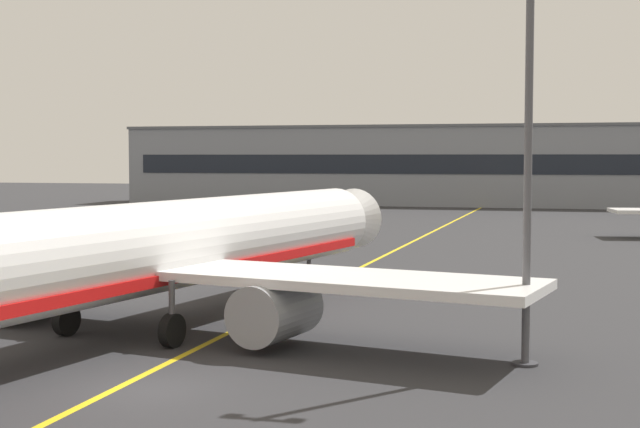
# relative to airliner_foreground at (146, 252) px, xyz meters

# --- Properties ---
(ground_plane) EXTENTS (400.00, 400.00, 0.00)m
(ground_plane) POSITION_rel_airliner_foreground_xyz_m (3.94, -8.39, -3.37)
(ground_plane) COLOR #2D2D30
(taxiway_centreline) EXTENTS (6.34, 179.91, 0.01)m
(taxiway_centreline) POSITION_rel_airliner_foreground_xyz_m (3.94, 21.61, -3.37)
(taxiway_centreline) COLOR yellow
(taxiway_centreline) RESTS_ON ground
(airliner_foreground) EXTENTS (32.29, 41.15, 11.65)m
(airliner_foreground) POSITION_rel_airliner_foreground_xyz_m (0.00, 0.00, 0.00)
(airliner_foreground) COLOR white
(airliner_foreground) RESTS_ON ground
(apron_lamp_post) EXTENTS (2.24, 0.90, 14.93)m
(apron_lamp_post) POSITION_rel_airliner_foreground_xyz_m (15.25, -2.10, 4.41)
(apron_lamp_post) COLOR #515156
(apron_lamp_post) RESTS_ON ground
(safety_cone_by_nose_gear) EXTENTS (0.44, 0.44, 0.55)m
(safety_cone_by_nose_gear) POSITION_rel_airliner_foreground_xyz_m (0.14, 15.07, -3.11)
(safety_cone_by_nose_gear) COLOR orange
(safety_cone_by_nose_gear) RESTS_ON ground
(terminal_building) EXTENTS (123.17, 12.40, 11.90)m
(terminal_building) POSITION_rel_airliner_foreground_xyz_m (13.43, 102.98, 2.59)
(terminal_building) COLOR gray
(terminal_building) RESTS_ON ground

